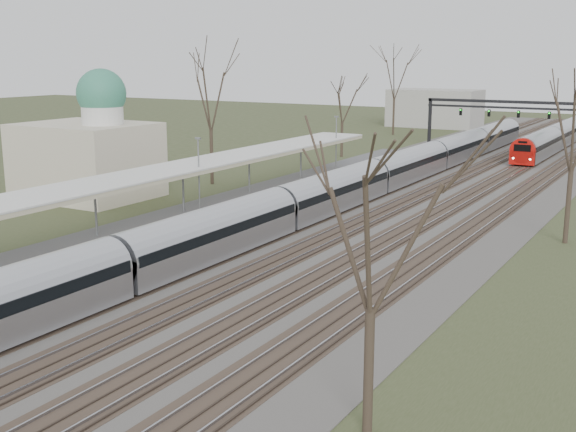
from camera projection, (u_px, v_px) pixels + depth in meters
The scene contains 10 objects.
track_bed at pixel (424, 189), 61.74m from camera, with size 24.00×160.00×0.22m.
platform at pixel (215, 209), 51.52m from camera, with size 3.50×69.00×1.00m, color #9E9B93.
canopy at pixel (173, 170), 46.97m from camera, with size 4.10×50.00×3.11m.
dome_building at pixel (89, 152), 57.50m from camera, with size 10.00×8.00×10.30m.
signal_gantry at pixel (513, 110), 85.93m from camera, with size 21.00×0.59×6.08m.
tree_west_far at pixel (210, 94), 62.66m from camera, with size 5.50×5.50×11.33m.
tree_east_near at pixel (372, 224), 20.36m from camera, with size 4.50×4.50×9.27m.
tree_east_far at pixel (575, 124), 42.44m from camera, with size 5.00×5.00×10.30m.
train_near at pixel (373, 178), 58.88m from camera, with size 2.62×90.21×3.05m.
train_far at pixel (573, 129), 98.88m from camera, with size 2.62×60.21×3.05m.
Camera 1 is at (20.98, -3.31, 11.18)m, focal length 45.00 mm.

